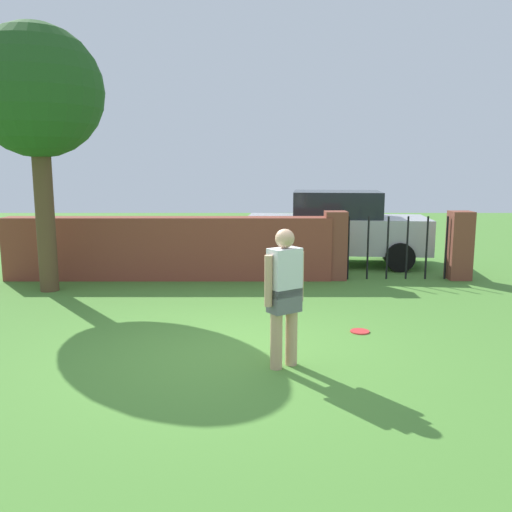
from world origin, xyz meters
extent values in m
plane|color=#4C8433|center=(0.00, 0.00, 0.00)|extent=(40.00, 40.00, 0.00)
cube|color=brown|center=(-1.50, 4.49, 0.64)|extent=(6.64, 0.50, 1.28)
cylinder|color=brown|center=(-3.57, 3.45, 1.49)|extent=(0.34, 0.34, 2.97)
sphere|color=#23511E|center=(-3.57, 3.45, 3.61)|extent=(2.33, 2.33, 2.33)
cylinder|color=tan|center=(0.53, -0.47, 0.42)|extent=(0.14, 0.14, 0.85)
cylinder|color=tan|center=(0.72, -0.34, 0.42)|extent=(0.14, 0.14, 0.85)
cube|color=slate|center=(0.62, -0.40, 0.80)|extent=(0.42, 0.39, 0.28)
cube|color=silver|center=(0.62, -0.40, 1.12)|extent=(0.42, 0.39, 0.55)
sphere|color=tan|center=(0.62, -0.40, 1.51)|extent=(0.22, 0.22, 0.22)
cylinder|color=tan|center=(0.44, -0.53, 1.05)|extent=(0.09, 0.09, 0.58)
cylinder|color=tan|center=(0.81, -0.28, 1.05)|extent=(0.09, 0.09, 0.58)
cube|color=brown|center=(1.92, 4.49, 0.70)|extent=(0.44, 0.44, 1.40)
cube|color=brown|center=(4.47, 4.49, 0.70)|extent=(0.44, 0.44, 1.40)
cylinder|color=black|center=(2.19, 4.49, 0.65)|extent=(0.04, 0.04, 1.30)
cylinder|color=black|center=(2.59, 4.49, 0.65)|extent=(0.04, 0.04, 1.30)
cylinder|color=black|center=(2.99, 4.49, 0.65)|extent=(0.04, 0.04, 1.30)
cylinder|color=black|center=(3.40, 4.49, 0.65)|extent=(0.04, 0.04, 1.30)
cylinder|color=black|center=(3.80, 4.49, 0.65)|extent=(0.04, 0.04, 1.30)
cylinder|color=black|center=(4.20, 4.49, 0.65)|extent=(0.04, 0.04, 1.30)
cube|color=#B7B7BC|center=(2.20, 6.25, 0.72)|extent=(4.35, 2.11, 0.80)
cube|color=#1E2328|center=(2.20, 6.25, 1.42)|extent=(2.14, 1.69, 0.60)
cylinder|color=black|center=(0.75, 5.54, 0.32)|extent=(0.66, 0.28, 0.64)
cylinder|color=black|center=(0.92, 7.23, 0.32)|extent=(0.66, 0.28, 0.64)
cylinder|color=black|center=(3.47, 5.27, 0.32)|extent=(0.66, 0.28, 0.64)
cylinder|color=black|center=(3.64, 6.96, 0.32)|extent=(0.66, 0.28, 0.64)
cylinder|color=red|center=(1.77, 0.91, 0.01)|extent=(0.27, 0.27, 0.02)
camera|label=1|loc=(0.30, -6.39, 2.33)|focal=37.78mm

